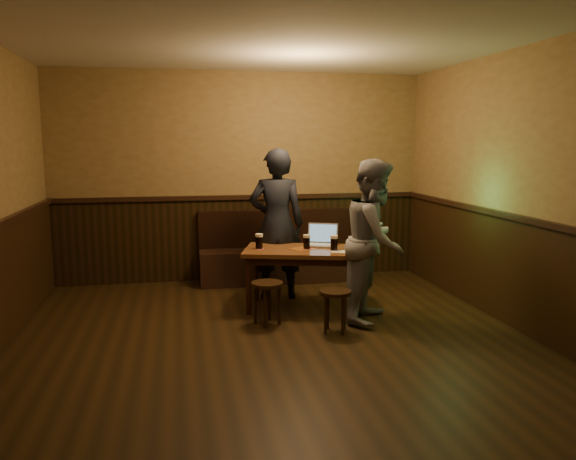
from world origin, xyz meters
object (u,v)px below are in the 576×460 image
(bench, at_px, (281,258))
(stool_left, at_px, (267,291))
(person_grey, at_px, (375,241))
(laptop, at_px, (322,240))
(pub_table, at_px, (302,257))
(person_suit, at_px, (277,224))
(stool_right, at_px, (335,299))
(pint_right, at_px, (334,243))
(pint_mid, at_px, (307,242))
(pint_left, at_px, (259,241))

(bench, bearing_deg, stool_left, -104.89)
(bench, height_order, person_grey, person_grey)
(laptop, height_order, person_grey, person_grey)
(pub_table, relative_size, laptop, 3.32)
(person_suit, bearing_deg, stool_right, 113.93)
(bench, xyz_separation_m, stool_right, (0.15, -2.17, 0.03))
(pub_table, xyz_separation_m, laptop, (0.27, 0.17, 0.15))
(pint_right, distance_m, person_suit, 0.86)
(bench, xyz_separation_m, stool_left, (-0.48, -1.81, 0.05))
(bench, bearing_deg, pint_mid, -88.04)
(pint_left, height_order, laptop, laptop)
(person_grey, bearing_deg, laptop, 61.38)
(pint_right, relative_size, laptop, 0.39)
(pint_mid, bearing_deg, person_grey, -40.50)
(bench, xyz_separation_m, pub_table, (-0.00, -1.32, 0.28))
(stool_right, height_order, laptop, laptop)
(pint_left, bearing_deg, stool_left, -90.44)
(stool_left, xyz_separation_m, pint_right, (0.80, 0.33, 0.41))
(pub_table, xyz_separation_m, person_grey, (0.66, -0.54, 0.26))
(laptop, bearing_deg, pub_table, -124.84)
(stool_right, distance_m, person_suit, 1.51)
(pint_left, height_order, person_suit, person_suit)
(pub_table, relative_size, person_suit, 0.80)
(bench, xyz_separation_m, laptop, (0.27, -1.15, 0.44))
(bench, bearing_deg, pint_right, -77.72)
(stool_left, height_order, pint_mid, pint_mid)
(stool_left, relative_size, person_suit, 0.25)
(stool_left, bearing_deg, person_suit, 74.38)
(laptop, bearing_deg, stool_left, -115.67)
(pub_table, distance_m, person_suit, 0.63)
(bench, relative_size, laptop, 5.09)
(stool_right, relative_size, pint_right, 2.48)
(pub_table, xyz_separation_m, pint_left, (-0.48, 0.09, 0.18))
(laptop, bearing_deg, person_grey, -38.30)
(pint_left, relative_size, pint_mid, 1.06)
(bench, xyz_separation_m, person_suit, (-0.20, -0.81, 0.59))
(pub_table, height_order, person_grey, person_grey)
(person_suit, bearing_deg, person_grey, 139.02)
(stool_left, xyz_separation_m, pint_mid, (0.53, 0.48, 0.41))
(pint_mid, xyz_separation_m, pint_right, (0.28, -0.15, 0.00))
(pub_table, height_order, laptop, laptop)
(stool_right, bearing_deg, pint_right, 75.68)
(pint_left, distance_m, pint_mid, 0.53)
(bench, relative_size, stool_right, 5.22)
(pint_mid, distance_m, person_grey, 0.81)
(pint_left, height_order, pint_mid, pint_left)
(laptop, distance_m, person_suit, 0.60)
(stool_right, xyz_separation_m, pint_right, (0.18, 0.69, 0.43))
(laptop, bearing_deg, pint_left, -150.88)
(bench, xyz_separation_m, pint_right, (0.32, -1.48, 0.46))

